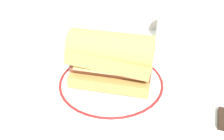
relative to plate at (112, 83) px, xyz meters
name	(u,v)px	position (x,y,z in m)	size (l,w,h in m)	color
ground_plane	(102,90)	(-0.02, -0.02, -0.01)	(1.50, 1.50, 0.00)	silver
plate	(112,83)	(0.00, 0.00, 0.00)	(0.26, 0.26, 0.01)	white
sausage_sandwich	(112,58)	(0.00, 0.00, 0.07)	(0.20, 0.13, 0.12)	tan
drinking_glass	(168,30)	(0.16, 0.21, 0.03)	(0.06, 0.06, 0.09)	silver
butter_knife	(223,110)	(0.23, -0.08, 0.00)	(0.06, 0.14, 0.01)	silver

